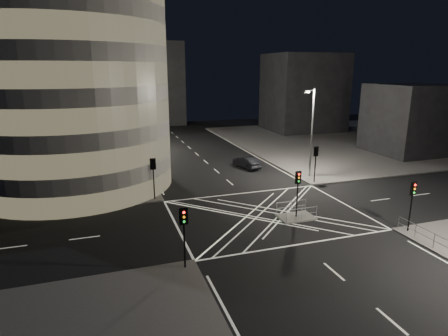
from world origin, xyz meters
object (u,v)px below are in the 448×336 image
object	(u,v)px
central_island	(296,217)
traffic_signal_island	(298,185)
street_lamp_left_near	(139,135)
traffic_signal_nl	(184,227)
traffic_signal_fl	(153,171)
street_lamp_right_far	(312,130)
street_lamp_left_far	(127,115)
sedan	(247,162)
traffic_signal_fr	(316,158)
traffic_signal_nr	(412,197)

from	to	relation	value
central_island	traffic_signal_island	xyz separation A→B (m)	(0.00, 0.00, 2.84)
street_lamp_left_near	central_island	bearing A→B (deg)	-49.73
traffic_signal_nl	street_lamp_left_near	size ratio (longest dim) A/B	0.40
traffic_signal_fl	street_lamp_right_far	bearing A→B (deg)	6.88
central_island	traffic_signal_fl	xyz separation A→B (m)	(-10.80, 8.30, 2.84)
central_island	traffic_signal_nl	xyz separation A→B (m)	(-10.80, -5.30, 2.84)
street_lamp_left_far	sedan	world-z (taller)	street_lamp_left_far
traffic_signal_fr	street_lamp_left_far	xyz separation A→B (m)	(-18.24, 23.20, 2.63)
street_lamp_left_far	street_lamp_right_far	distance (m)	28.23
central_island	street_lamp_left_far	world-z (taller)	street_lamp_left_far
street_lamp_left_near	traffic_signal_fr	bearing A→B (deg)	-15.92
traffic_signal_nl	street_lamp_left_far	world-z (taller)	street_lamp_left_far
traffic_signal_island	sedan	xyz separation A→B (m)	(2.15, 16.81, -2.18)
traffic_signal_fr	street_lamp_left_far	size ratio (longest dim) A/B	0.40
sedan	central_island	bearing A→B (deg)	69.27
street_lamp_left_far	traffic_signal_nr	bearing A→B (deg)	-63.64
street_lamp_left_far	sedan	size ratio (longest dim) A/B	2.24
traffic_signal_island	sedan	world-z (taller)	traffic_signal_island
traffic_signal_fl	traffic_signal_island	distance (m)	13.62
street_lamp_left_near	traffic_signal_fl	bearing A→B (deg)	-83.03
traffic_signal_island	central_island	bearing A→B (deg)	0.00
street_lamp_left_near	street_lamp_right_far	size ratio (longest dim) A/B	1.00
traffic_signal_fl	street_lamp_left_near	xyz separation A→B (m)	(-0.64, 5.20, 2.63)
traffic_signal_fr	street_lamp_left_near	world-z (taller)	street_lamp_left_near
traffic_signal_nl	street_lamp_left_far	distance (m)	36.90
traffic_signal_nr	traffic_signal_island	distance (m)	8.62
traffic_signal_island	street_lamp_right_far	bearing A→B (deg)	54.70
traffic_signal_fr	traffic_signal_nr	size ratio (longest dim) A/B	1.00
traffic_signal_fl	traffic_signal_island	xyz separation A→B (m)	(10.80, -8.30, 0.00)
traffic_signal_nl	central_island	bearing A→B (deg)	26.14
central_island	traffic_signal_island	size ratio (longest dim) A/B	0.75
sedan	street_lamp_left_near	bearing A→B (deg)	0.26
traffic_signal_island	sedan	size ratio (longest dim) A/B	0.90
traffic_signal_fr	street_lamp_left_far	bearing A→B (deg)	128.17
traffic_signal_fl	street_lamp_left_far	world-z (taller)	street_lamp_left_far
traffic_signal_fl	street_lamp_left_far	bearing A→B (deg)	91.57
street_lamp_right_far	street_lamp_left_near	bearing A→B (deg)	170.97
traffic_signal_fr	sedan	size ratio (longest dim) A/B	0.90
central_island	sedan	world-z (taller)	sedan
traffic_signal_fl	street_lamp_left_far	size ratio (longest dim) A/B	0.40
traffic_signal_island	street_lamp_left_near	xyz separation A→B (m)	(-11.44, 13.50, 2.63)
traffic_signal_island	street_lamp_left_far	xyz separation A→B (m)	(-11.44, 31.50, 2.63)
central_island	sedan	distance (m)	16.96
traffic_signal_nl	street_lamp_left_far	xyz separation A→B (m)	(-0.64, 36.80, 2.63)
traffic_signal_fr	sedan	distance (m)	9.94
street_lamp_left_far	sedan	bearing A→B (deg)	-47.23
traffic_signal_nl	sedan	xyz separation A→B (m)	(12.95, 22.11, -2.18)
traffic_signal_fl	street_lamp_right_far	size ratio (longest dim) A/B	0.40
street_lamp_left_near	street_lamp_right_far	bearing A→B (deg)	-9.03
street_lamp_left_near	traffic_signal_nr	bearing A→B (deg)	-45.87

